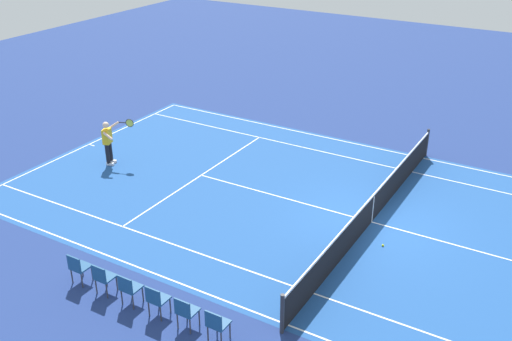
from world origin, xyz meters
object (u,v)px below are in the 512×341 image
at_px(spectator_chair_1, 186,311).
at_px(spectator_chair_2, 156,299).
at_px(tennis_ball, 383,245).
at_px(spectator_chair_4, 103,277).
at_px(spectator_chair_5, 78,267).
at_px(spectator_chair_0, 217,323).
at_px(spectator_chair_3, 129,287).
at_px(tennis_net, 373,208).
at_px(tennis_player_near, 109,140).

distance_m(spectator_chair_1, spectator_chair_2, 0.86).
xyz_separation_m(tennis_ball, spectator_chair_1, (2.75, 5.68, 0.49)).
xyz_separation_m(spectator_chair_1, spectator_chair_4, (2.57, 0.00, 0.00)).
xyz_separation_m(spectator_chair_4, spectator_chair_5, (0.86, 0.00, 0.00)).
xyz_separation_m(spectator_chair_0, spectator_chair_3, (2.57, 0.00, 0.00)).
height_order(spectator_chair_4, spectator_chair_5, same).
bearing_deg(tennis_ball, tennis_net, -55.65).
height_order(tennis_player_near, tennis_ball, tennis_player_near).
bearing_deg(spectator_chair_4, tennis_ball, -133.09).
distance_m(tennis_player_near, spectator_chair_1, 9.88).
distance_m(tennis_ball, spectator_chair_4, 7.79).
bearing_deg(spectator_chair_3, spectator_chair_5, 0.00).
xyz_separation_m(spectator_chair_0, spectator_chair_1, (0.86, 0.00, 0.00)).
distance_m(tennis_player_near, spectator_chair_5, 7.43).
height_order(tennis_net, spectator_chair_5, tennis_net).
distance_m(tennis_player_near, spectator_chair_0, 10.57).
xyz_separation_m(tennis_net, spectator_chair_2, (2.83, 6.81, 0.03)).
bearing_deg(spectator_chair_4, spectator_chair_1, 180.00).
height_order(spectator_chair_2, spectator_chair_4, same).
distance_m(spectator_chair_0, spectator_chair_5, 4.28).
height_order(tennis_player_near, spectator_chair_2, tennis_player_near).
bearing_deg(spectator_chair_3, spectator_chair_0, 180.00).
bearing_deg(spectator_chair_0, spectator_chair_5, 0.00).
relative_size(tennis_ball, spectator_chair_2, 0.08).
bearing_deg(spectator_chair_2, spectator_chair_0, 180.00).
relative_size(tennis_net, spectator_chair_3, 13.30).
distance_m(tennis_net, spectator_chair_3, 7.74).
distance_m(tennis_net, spectator_chair_1, 7.09).
relative_size(spectator_chair_1, spectator_chair_4, 1.00).
bearing_deg(tennis_player_near, spectator_chair_1, 143.18).
relative_size(tennis_player_near, spectator_chair_4, 1.93).
bearing_deg(spectator_chair_3, tennis_net, -118.43).
bearing_deg(spectator_chair_5, tennis_player_near, -52.86).
xyz_separation_m(spectator_chair_1, spectator_chair_2, (0.86, 0.00, 0.00)).
bearing_deg(spectator_chair_1, tennis_ball, -115.81).
relative_size(spectator_chair_4, spectator_chair_5, 1.00).
distance_m(tennis_ball, spectator_chair_3, 7.23).
xyz_separation_m(tennis_net, spectator_chair_1, (1.97, 6.81, 0.03)).
height_order(tennis_net, tennis_ball, tennis_net).
height_order(tennis_player_near, spectator_chair_4, tennis_player_near).
bearing_deg(spectator_chair_1, spectator_chair_4, 0.00).
relative_size(spectator_chair_0, spectator_chair_3, 1.00).
height_order(spectator_chair_0, spectator_chair_1, same).
distance_m(tennis_net, spectator_chair_4, 8.18).
relative_size(spectator_chair_0, spectator_chair_1, 1.00).
distance_m(spectator_chair_3, spectator_chair_4, 0.86).
height_order(tennis_ball, spectator_chair_1, spectator_chair_1).
height_order(tennis_ball, spectator_chair_4, spectator_chair_4).
relative_size(tennis_net, spectator_chair_4, 13.30).
bearing_deg(tennis_ball, spectator_chair_0, 71.59).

